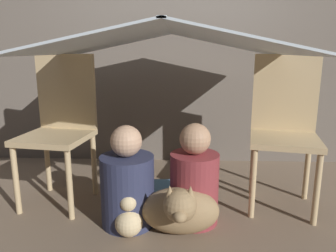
{
  "coord_description": "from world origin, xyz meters",
  "views": [
    {
      "loc": [
        0.08,
        -1.75,
        1.0
      ],
      "look_at": [
        0.0,
        0.24,
        0.54
      ],
      "focal_mm": 35.0,
      "sensor_mm": 36.0,
      "label": 1
    }
  ],
  "objects_px": {
    "chair_left": "(60,123)",
    "dog": "(180,210)",
    "chair_right": "(284,125)",
    "person_front": "(127,185)",
    "person_second": "(194,181)"
  },
  "relations": [
    {
      "from": "chair_left",
      "to": "person_second",
      "type": "bearing_deg",
      "value": -9.08
    },
    {
      "from": "chair_left",
      "to": "dog",
      "type": "relative_size",
      "value": 2.25
    },
    {
      "from": "chair_left",
      "to": "dog",
      "type": "height_order",
      "value": "chair_left"
    },
    {
      "from": "chair_right",
      "to": "person_front",
      "type": "relative_size",
      "value": 1.65
    },
    {
      "from": "chair_right",
      "to": "dog",
      "type": "bearing_deg",
      "value": -134.57
    },
    {
      "from": "chair_right",
      "to": "person_second",
      "type": "distance_m",
      "value": 0.7
    },
    {
      "from": "chair_left",
      "to": "person_second",
      "type": "distance_m",
      "value": 0.96
    },
    {
      "from": "person_front",
      "to": "dog",
      "type": "relative_size",
      "value": 1.37
    },
    {
      "from": "person_front",
      "to": "person_second",
      "type": "bearing_deg",
      "value": 6.17
    },
    {
      "from": "person_front",
      "to": "person_second",
      "type": "relative_size",
      "value": 0.99
    },
    {
      "from": "chair_right",
      "to": "person_second",
      "type": "relative_size",
      "value": 1.63
    },
    {
      "from": "chair_left",
      "to": "dog",
      "type": "bearing_deg",
      "value": -20.38
    },
    {
      "from": "person_front",
      "to": "person_second",
      "type": "height_order",
      "value": "person_second"
    },
    {
      "from": "person_second",
      "to": "dog",
      "type": "bearing_deg",
      "value": -117.04
    },
    {
      "from": "chair_right",
      "to": "person_front",
      "type": "xyz_separation_m",
      "value": [
        -0.97,
        -0.32,
        -0.29
      ]
    }
  ]
}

